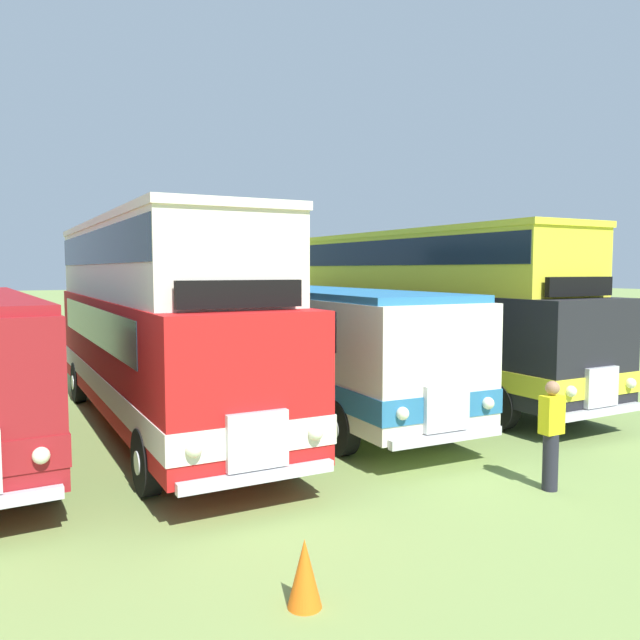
{
  "coord_description": "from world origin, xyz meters",
  "views": [
    {
      "loc": [
        -3.51,
        -13.8,
        3.45
      ],
      "look_at": [
        4.05,
        -0.16,
        2.21
      ],
      "focal_mm": 35.67,
      "sensor_mm": 36.0,
      "label": 1
    }
  ],
  "objects_px": {
    "bus_third_in_row": "(155,315)",
    "bus_fifth_in_row": "(425,305)",
    "cone_near_end": "(305,573)",
    "marshal_person": "(551,434)",
    "bus_fourth_in_row": "(308,338)"
  },
  "relations": [
    {
      "from": "bus_third_in_row",
      "to": "marshal_person",
      "type": "relative_size",
      "value": 6.59
    },
    {
      "from": "marshal_person",
      "to": "bus_fourth_in_row",
      "type": "bearing_deg",
      "value": 94.71
    },
    {
      "from": "cone_near_end",
      "to": "bus_fifth_in_row",
      "type": "bearing_deg",
      "value": 45.74
    },
    {
      "from": "bus_fourth_in_row",
      "to": "cone_near_end",
      "type": "bearing_deg",
      "value": -118.19
    },
    {
      "from": "bus_third_in_row",
      "to": "bus_fourth_in_row",
      "type": "xyz_separation_m",
      "value": [
        3.78,
        0.07,
        -0.72
      ]
    },
    {
      "from": "bus_fourth_in_row",
      "to": "bus_fifth_in_row",
      "type": "xyz_separation_m",
      "value": [
        3.77,
        0.18,
        0.72
      ]
    },
    {
      "from": "bus_fourth_in_row",
      "to": "bus_fifth_in_row",
      "type": "bearing_deg",
      "value": 2.76
    },
    {
      "from": "bus_third_in_row",
      "to": "bus_fourth_in_row",
      "type": "relative_size",
      "value": 1.03
    },
    {
      "from": "bus_fifth_in_row",
      "to": "cone_near_end",
      "type": "xyz_separation_m",
      "value": [
        -8.17,
        -8.38,
        -2.11
      ]
    },
    {
      "from": "bus_third_in_row",
      "to": "bus_fourth_in_row",
      "type": "height_order",
      "value": "bus_third_in_row"
    },
    {
      "from": "bus_third_in_row",
      "to": "bus_fifth_in_row",
      "type": "relative_size",
      "value": 1.02
    },
    {
      "from": "bus_fifth_in_row",
      "to": "cone_near_end",
      "type": "relative_size",
      "value": 15.56
    },
    {
      "from": "bus_third_in_row",
      "to": "cone_near_end",
      "type": "height_order",
      "value": "bus_third_in_row"
    },
    {
      "from": "bus_third_in_row",
      "to": "cone_near_end",
      "type": "distance_m",
      "value": 8.43
    },
    {
      "from": "marshal_person",
      "to": "bus_fifth_in_row",
      "type": "bearing_deg",
      "value": 65.98
    }
  ]
}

